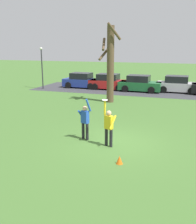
# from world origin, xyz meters

# --- Properties ---
(ground_plane) EXTENTS (120.00, 120.00, 0.00)m
(ground_plane) POSITION_xyz_m (0.00, 0.00, 0.00)
(ground_plane) COLOR #426B2D
(person_catcher) EXTENTS (0.58, 0.48, 2.08)m
(person_catcher) POSITION_xyz_m (-0.10, -0.57, 0.98)
(person_catcher) COLOR black
(person_catcher) RESTS_ON ground_plane
(person_defender) EXTENTS (0.63, 0.57, 2.04)m
(person_defender) POSITION_xyz_m (-1.42, -0.07, 0.98)
(person_defender) COLOR black
(person_defender) RESTS_ON ground_plane
(frisbee_disc) EXTENTS (0.24, 0.24, 0.02)m
(frisbee_disc) POSITION_xyz_m (-0.31, -0.49, 2.09)
(frisbee_disc) COLOR white
(frisbee_disc) RESTS_ON person_catcher
(parked_car_blue) EXTENTS (4.15, 2.13, 1.59)m
(parked_car_blue) POSITION_xyz_m (-7.62, 14.93, 0.73)
(parked_car_blue) COLOR #233893
(parked_car_blue) RESTS_ON ground_plane
(parked_car_red) EXTENTS (4.15, 2.13, 1.59)m
(parked_car_red) POSITION_xyz_m (-4.59, 14.84, 0.73)
(parked_car_red) COLOR red
(parked_car_red) RESTS_ON ground_plane
(parked_car_green) EXTENTS (4.15, 2.13, 1.59)m
(parked_car_green) POSITION_xyz_m (-1.37, 14.55, 0.73)
(parked_car_green) COLOR #1E6633
(parked_car_green) RESTS_ON ground_plane
(parked_car_silver) EXTENTS (4.15, 2.13, 1.59)m
(parked_car_silver) POSITION_xyz_m (2.22, 15.21, 0.73)
(parked_car_silver) COLOR #BCBCC1
(parked_car_silver) RESTS_ON ground_plane
(parking_strip) EXTENTS (22.19, 6.40, 0.01)m
(parking_strip) POSITION_xyz_m (-1.21, 14.89, 0.00)
(parking_strip) COLOR #38383D
(parking_strip) RESTS_ON ground_plane
(bare_tree_tall) EXTENTS (1.78, 1.76, 6.07)m
(bare_tree_tall) POSITION_xyz_m (-2.74, 8.70, 3.09)
(bare_tree_tall) COLOR brown
(bare_tree_tall) RESTS_ON ground_plane
(lamppost_by_lot) EXTENTS (0.28, 0.28, 4.26)m
(lamppost_by_lot) POSITION_xyz_m (-11.26, 12.89, 2.59)
(lamppost_by_lot) COLOR #2D2D33
(lamppost_by_lot) RESTS_ON ground_plane
(field_cone_orange) EXTENTS (0.26, 0.26, 0.32)m
(field_cone_orange) POSITION_xyz_m (0.82, -2.19, 0.16)
(field_cone_orange) COLOR orange
(field_cone_orange) RESTS_ON ground_plane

